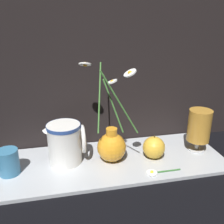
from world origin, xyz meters
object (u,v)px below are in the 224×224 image
tea_glass (199,126)px  orange_fruit (154,147)px  vase_with_flowers (113,144)px  yellow_mug (8,162)px  ceramic_pitcher (65,142)px

tea_glass → orange_fruit: bearing=-174.6°
vase_with_flowers → orange_fruit: 0.15m
yellow_mug → orange_fruit: (0.49, -0.00, -0.00)m
tea_glass → orange_fruit: (-0.18, -0.02, -0.06)m
tea_glass → ceramic_pitcher: bearing=177.7°
orange_fruit → vase_with_flowers: bearing=174.4°
tea_glass → yellow_mug: bearing=-178.8°
vase_with_flowers → yellow_mug: 0.35m
vase_with_flowers → ceramic_pitcher: bearing=172.1°
yellow_mug → tea_glass: (0.67, 0.01, 0.06)m
vase_with_flowers → orange_fruit: size_ratio=3.96×
tea_glass → vase_with_flowers: bearing=-179.6°
ceramic_pitcher → tea_glass: size_ratio=0.94×
ceramic_pitcher → orange_fruit: bearing=-6.8°
yellow_mug → ceramic_pitcher: (0.19, 0.03, 0.04)m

